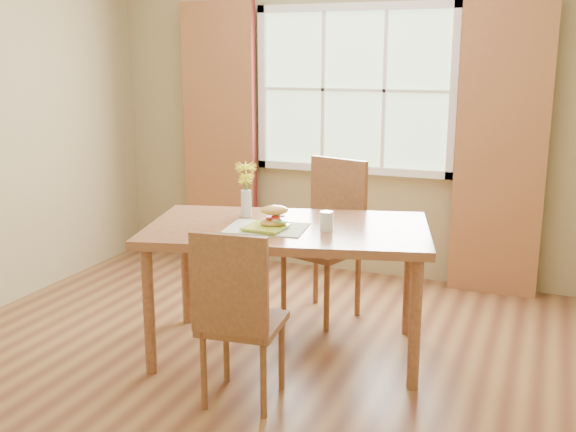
% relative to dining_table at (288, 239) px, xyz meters
% --- Properties ---
extents(room, '(4.24, 3.84, 2.74)m').
position_rel_dining_table_xyz_m(room, '(-0.10, -0.21, 0.64)').
color(room, brown).
rests_on(room, ground).
extents(window, '(1.62, 0.06, 1.32)m').
position_rel_dining_table_xyz_m(window, '(-0.10, 1.66, 0.79)').
color(window, '#AAD4A0').
rests_on(window, room).
extents(curtain_left, '(0.65, 0.08, 2.20)m').
position_rel_dining_table_xyz_m(curtain_left, '(-1.25, 1.57, 0.39)').
color(curtain_left, '#5E1716').
rests_on(curtain_left, room).
extents(curtain_right, '(0.65, 0.08, 2.20)m').
position_rel_dining_table_xyz_m(curtain_right, '(1.05, 1.57, 0.39)').
color(curtain_right, '#5E1716').
rests_on(curtain_right, room).
extents(dining_table, '(1.81, 1.29, 0.80)m').
position_rel_dining_table_xyz_m(dining_table, '(0.00, 0.00, 0.00)').
color(dining_table, '#915D37').
rests_on(dining_table, room).
extents(chair_near, '(0.43, 0.43, 0.95)m').
position_rel_dining_table_xyz_m(chair_near, '(0.01, -0.70, -0.20)').
color(chair_near, brown).
rests_on(chair_near, room).
extents(chair_far, '(0.57, 0.57, 1.08)m').
position_rel_dining_table_xyz_m(chair_far, '(0.03, 0.71, -0.12)').
color(chair_far, brown).
rests_on(chair_far, room).
extents(placemat, '(0.49, 0.39, 0.01)m').
position_rel_dining_table_xyz_m(placemat, '(-0.09, -0.11, 0.09)').
color(placemat, beige).
rests_on(placemat, dining_table).
extents(plate, '(0.23, 0.23, 0.01)m').
position_rel_dining_table_xyz_m(plate, '(-0.08, -0.15, 0.09)').
color(plate, '#9EBC2F').
rests_on(plate, placemat).
extents(croissant_sandwich, '(0.20, 0.18, 0.12)m').
position_rel_dining_table_xyz_m(croissant_sandwich, '(-0.04, -0.10, 0.16)').
color(croissant_sandwich, gold).
rests_on(croissant_sandwich, plate).
extents(water_glass, '(0.07, 0.07, 0.11)m').
position_rel_dining_table_xyz_m(water_glass, '(0.25, -0.03, 0.14)').
color(water_glass, silver).
rests_on(water_glass, dining_table).
extents(flower_vase, '(0.14, 0.14, 0.34)m').
position_rel_dining_table_xyz_m(flower_vase, '(-0.33, 0.13, 0.28)').
color(flower_vase, silver).
rests_on(flower_vase, dining_table).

